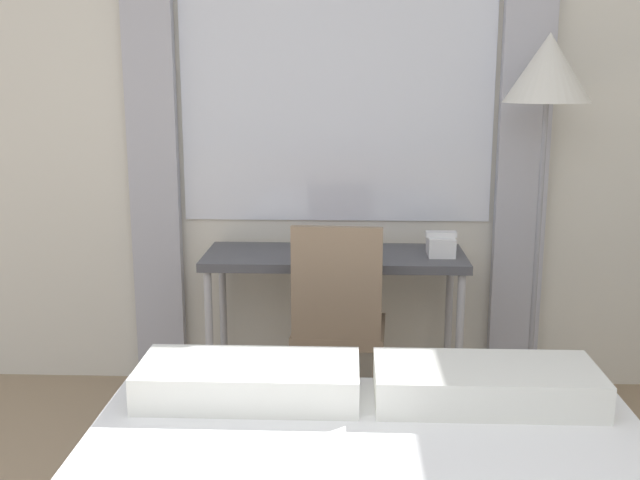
% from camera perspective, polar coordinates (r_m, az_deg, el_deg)
% --- Properties ---
extents(wall_back_with_window, '(5.18, 0.13, 2.70)m').
position_cam_1_polar(wall_back_with_window, '(3.69, -0.95, 9.33)').
color(wall_back_with_window, silver).
rests_on(wall_back_with_window, ground_plane).
extents(desk, '(1.20, 0.45, 0.75)m').
position_cam_1_polar(desk, '(3.49, 1.13, -2.20)').
color(desk, '#4C4C51').
rests_on(desk, ground_plane).
extents(desk_chair, '(0.42, 0.42, 0.94)m').
position_cam_1_polar(desk_chair, '(3.28, 1.41, -5.85)').
color(desk_chair, '#8C7259').
rests_on(desk_chair, ground_plane).
extents(standing_lamp, '(0.38, 0.38, 1.73)m').
position_cam_1_polar(standing_lamp, '(3.44, 16.91, 10.71)').
color(standing_lamp, '#4C4C51').
rests_on(standing_lamp, ground_plane).
extents(telephone, '(0.14, 0.16, 0.11)m').
position_cam_1_polar(telephone, '(3.47, 9.19, -0.36)').
color(telephone, white).
rests_on(telephone, desk).
extents(book, '(0.30, 0.16, 0.02)m').
position_cam_1_polar(book, '(3.45, 1.09, -0.88)').
color(book, maroon).
rests_on(book, desk).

